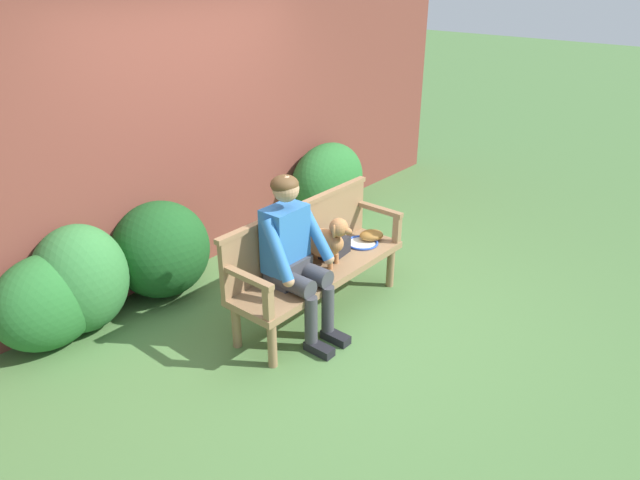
% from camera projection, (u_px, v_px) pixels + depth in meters
% --- Properties ---
extents(ground_plane, '(40.00, 40.00, 0.00)m').
position_uv_depth(ground_plane, '(320.00, 313.00, 4.97)').
color(ground_plane, '#4C753D').
extents(brick_garden_fence, '(8.00, 0.30, 2.76)m').
position_uv_depth(brick_garden_fence, '(182.00, 122.00, 5.32)').
color(brick_garden_fence, brown).
rests_on(brick_garden_fence, ground).
extents(hedge_bush_far_right, '(1.02, 0.64, 0.87)m').
position_uv_depth(hedge_bush_far_right, '(328.00, 181.00, 6.65)').
color(hedge_bush_far_right, '#286B2D').
rests_on(hedge_bush_far_right, ground).
extents(hedge_bush_mid_right, '(0.86, 0.82, 0.86)m').
position_uv_depth(hedge_bush_mid_right, '(161.00, 249.00, 5.11)').
color(hedge_bush_mid_right, '#194C1E').
rests_on(hedge_bush_mid_right, ground).
extents(hedge_bush_mid_left, '(0.84, 0.58, 0.76)m').
position_uv_depth(hedge_bush_mid_left, '(48.00, 302.00, 4.41)').
color(hedge_bush_mid_left, '#286B2D').
rests_on(hedge_bush_mid_left, ground).
extents(hedge_bush_far_left, '(0.76, 0.69, 0.90)m').
position_uv_depth(hedge_bush_far_left, '(80.00, 279.00, 4.59)').
color(hedge_bush_far_left, '#337538').
rests_on(hedge_bush_far_left, ground).
extents(garden_bench, '(1.70, 0.50, 0.44)m').
position_uv_depth(garden_bench, '(320.00, 274.00, 4.80)').
color(garden_bench, '#93704C').
rests_on(garden_bench, ground).
extents(bench_backrest, '(1.74, 0.06, 0.50)m').
position_uv_depth(bench_backrest, '(299.00, 232.00, 4.80)').
color(bench_backrest, '#93704C').
rests_on(bench_backrest, garden_bench).
extents(bench_armrest_left_end, '(0.06, 0.50, 0.28)m').
position_uv_depth(bench_armrest_left_end, '(255.00, 288.00, 4.08)').
color(bench_armrest_left_end, '#93704C').
rests_on(bench_armrest_left_end, garden_bench).
extents(bench_armrest_right_end, '(0.06, 0.50, 0.28)m').
position_uv_depth(bench_armrest_right_end, '(386.00, 217.00, 5.20)').
color(bench_armrest_right_end, '#93704C').
rests_on(bench_armrest_right_end, garden_bench).
extents(person_seated, '(0.56, 0.65, 1.31)m').
position_uv_depth(person_seated, '(293.00, 252.00, 4.43)').
color(person_seated, black).
rests_on(person_seated, ground).
extents(dog_on_bench, '(0.27, 0.43, 0.43)m').
position_uv_depth(dog_on_bench, '(327.00, 241.00, 4.74)').
color(dog_on_bench, '#AD7042').
rests_on(dog_on_bench, garden_bench).
extents(tennis_racket, '(0.40, 0.57, 0.03)m').
position_uv_depth(tennis_racket, '(359.00, 242.00, 5.18)').
color(tennis_racket, blue).
rests_on(tennis_racket, garden_bench).
extents(baseball_glove, '(0.28, 0.26, 0.09)m').
position_uv_depth(baseball_glove, '(371.00, 235.00, 5.23)').
color(baseball_glove, '#9E6B2D').
rests_on(baseball_glove, garden_bench).
extents(sports_bag, '(0.30, 0.23, 0.14)m').
position_uv_depth(sports_bag, '(332.00, 247.00, 4.96)').
color(sports_bag, '#232328').
rests_on(sports_bag, garden_bench).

